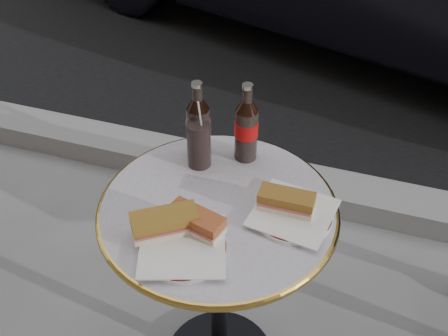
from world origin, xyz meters
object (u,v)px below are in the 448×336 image
(plate_right, at_px, (293,215))
(cola_glass, at_px, (199,144))
(cola_bottle_left, at_px, (198,120))
(cola_bottle_right, at_px, (246,122))
(bistro_table, at_px, (219,294))
(plate_left, at_px, (183,248))

(plate_right, xyz_separation_m, cola_glass, (-0.29, 0.12, 0.06))
(cola_bottle_left, bearing_deg, cola_bottle_right, 14.55)
(cola_bottle_right, relative_size, cola_glass, 1.70)
(bistro_table, distance_m, cola_bottle_left, 0.53)
(plate_right, bearing_deg, bistro_table, -172.92)
(bistro_table, relative_size, cola_bottle_right, 3.08)
(plate_left, distance_m, cola_bottle_right, 0.40)
(plate_right, bearing_deg, plate_left, -139.71)
(plate_right, height_order, cola_bottle_right, cola_bottle_right)
(plate_right, bearing_deg, cola_glass, 157.42)
(bistro_table, height_order, cola_bottle_left, cola_bottle_left)
(cola_bottle_left, distance_m, cola_glass, 0.06)
(cola_bottle_left, bearing_deg, plate_right, -27.34)
(bistro_table, height_order, cola_glass, cola_glass)
(plate_left, xyz_separation_m, plate_right, (0.22, 0.19, -0.00))
(cola_bottle_left, bearing_deg, plate_left, -76.32)
(plate_right, distance_m, cola_bottle_right, 0.29)
(plate_left, relative_size, cola_glass, 1.50)
(cola_glass, bearing_deg, plate_left, -77.17)
(plate_right, height_order, cola_bottle_left, cola_bottle_left)
(cola_bottle_left, bearing_deg, bistro_table, -57.40)
(plate_left, distance_m, cola_bottle_left, 0.37)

